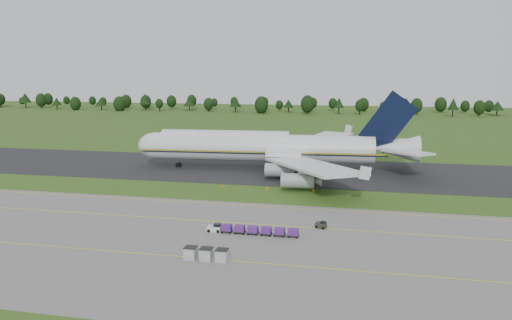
% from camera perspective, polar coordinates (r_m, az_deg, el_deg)
% --- Properties ---
extents(ground, '(600.00, 600.00, 0.00)m').
position_cam_1_polar(ground, '(112.74, -1.06, -3.86)').
color(ground, '#2F5018').
rests_on(ground, ground).
extents(apron, '(300.00, 52.00, 0.06)m').
position_cam_1_polar(apron, '(81.36, -6.56, -9.49)').
color(apron, slate).
rests_on(apron, ground).
extents(taxiway, '(300.00, 40.00, 0.08)m').
position_cam_1_polar(taxiway, '(139.49, 1.54, -1.12)').
color(taxiway, black).
rests_on(taxiway, ground).
extents(apron_markings, '(300.00, 30.20, 0.01)m').
position_cam_1_polar(apron_markings, '(87.67, -5.09, -7.98)').
color(apron_markings, yellow).
rests_on(apron_markings, apron).
extents(tree_line, '(525.98, 22.63, 11.89)m').
position_cam_1_polar(tree_line, '(329.22, 4.72, 6.41)').
color(tree_line, black).
rests_on(tree_line, ground).
extents(aircraft, '(79.36, 77.18, 22.28)m').
position_cam_1_polar(aircraft, '(138.98, 1.31, 1.48)').
color(aircraft, silver).
rests_on(aircraft, ground).
extents(baggage_train, '(15.77, 1.43, 1.38)m').
position_cam_1_polar(baggage_train, '(85.05, -0.55, -7.99)').
color(baggage_train, silver).
rests_on(baggage_train, apron).
extents(utility_cart, '(2.05, 1.62, 0.99)m').
position_cam_1_polar(utility_cart, '(89.01, 7.44, -7.42)').
color(utility_cart, '#262D1F').
rests_on(utility_cart, apron).
extents(uld_row, '(6.59, 1.79, 1.77)m').
position_cam_1_polar(uld_row, '(74.41, -5.71, -10.63)').
color(uld_row, '#A7A7A7').
rests_on(uld_row, apron).
extents(edge_markers, '(21.89, 0.30, 0.60)m').
position_cam_1_polar(edge_markers, '(116.05, 1.31, -3.32)').
color(edge_markers, orange).
rests_on(edge_markers, ground).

